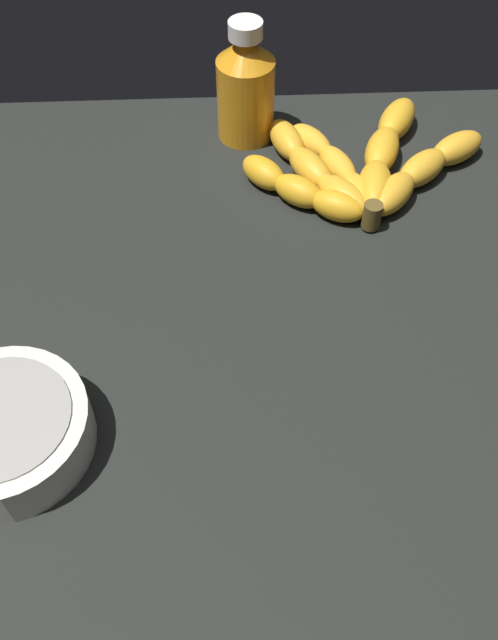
% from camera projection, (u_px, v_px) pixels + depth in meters
% --- Properties ---
extents(ground_plane, '(0.92, 0.69, 0.04)m').
position_uv_depth(ground_plane, '(282.00, 414.00, 0.62)').
color(ground_plane, black).
extents(banana_bunch, '(0.22, 0.30, 0.04)m').
position_uv_depth(banana_bunch, '(359.00, 167.00, 0.77)').
color(banana_bunch, gold).
rests_on(banana_bunch, ground_plane).
extents(honey_bottle, '(0.07, 0.07, 0.14)m').
position_uv_depth(honey_bottle, '(246.00, 86.00, 0.79)').
color(honey_bottle, orange).
rests_on(honey_bottle, ground_plane).
extents(small_bowl, '(0.14, 0.14, 0.04)m').
position_uv_depth(small_bowl, '(5.00, 430.00, 0.56)').
color(small_bowl, silver).
rests_on(small_bowl, ground_plane).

